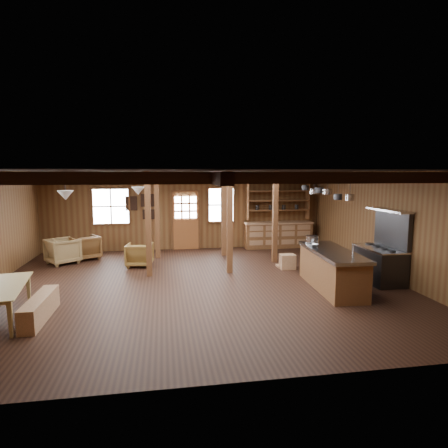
{
  "coord_description": "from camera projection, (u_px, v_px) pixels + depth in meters",
  "views": [
    {
      "loc": [
        -0.8,
        -9.03,
        2.75
      ],
      "look_at": [
        0.88,
        1.25,
        1.33
      ],
      "focal_mm": 30.0,
      "sensor_mm": 36.0,
      "label": 1
    }
  ],
  "objects": [
    {
      "name": "room",
      "position": [
        197.0,
        229.0,
        9.14
      ],
      "size": [
        10.04,
        9.04,
        2.84
      ],
      "color": "black",
      "rests_on": "ground"
    },
    {
      "name": "ceiling_joists",
      "position": [
        196.0,
        176.0,
        9.14
      ],
      "size": [
        9.8,
        8.82,
        0.18
      ],
      "color": "black",
      "rests_on": "ceiling"
    },
    {
      "name": "timber_posts",
      "position": [
        208.0,
        218.0,
        11.26
      ],
      "size": [
        3.95,
        2.35,
        2.8
      ],
      "color": "#472914",
      "rests_on": "floor"
    },
    {
      "name": "back_door",
      "position": [
        186.0,
        225.0,
        13.56
      ],
      "size": [
        1.02,
        0.08,
        2.15
      ],
      "color": "brown",
      "rests_on": "floor"
    },
    {
      "name": "window_back_left",
      "position": [
        111.0,
        206.0,
        13.06
      ],
      "size": [
        1.32,
        0.06,
        1.32
      ],
      "color": "white",
      "rests_on": "wall_back"
    },
    {
      "name": "window_back_right",
      "position": [
        221.0,
        205.0,
        13.68
      ],
      "size": [
        1.02,
        0.06,
        1.32
      ],
      "color": "white",
      "rests_on": "wall_back"
    },
    {
      "name": "notice_boards",
      "position": [
        143.0,
        205.0,
        13.23
      ],
      "size": [
        1.08,
        0.03,
        0.9
      ],
      "color": "beige",
      "rests_on": "wall_back"
    },
    {
      "name": "back_counter",
      "position": [
        278.0,
        231.0,
        13.9
      ],
      "size": [
        2.55,
        0.6,
        2.45
      ],
      "color": "#5C311B",
      "rests_on": "floor"
    },
    {
      "name": "pendant_lamps",
      "position": [
        106.0,
        193.0,
        9.64
      ],
      "size": [
        1.86,
        2.36,
        0.66
      ],
      "color": "#2A2A2C",
      "rests_on": "ceiling"
    },
    {
      "name": "pot_rack",
      "position": [
        323.0,
        191.0,
        9.95
      ],
      "size": [
        0.35,
        3.0,
        0.46
      ],
      "color": "#2A2A2C",
      "rests_on": "ceiling"
    },
    {
      "name": "kitchen_island",
      "position": [
        332.0,
        269.0,
        8.92
      ],
      "size": [
        1.03,
        2.55,
        1.2
      ],
      "rotation": [
        0.0,
        0.0,
        -0.06
      ],
      "color": "#5C311B",
      "rests_on": "floor"
    },
    {
      "name": "step_stool",
      "position": [
        287.0,
        262.0,
        10.81
      ],
      "size": [
        0.48,
        0.35,
        0.42
      ],
      "primitive_type": "cube",
      "rotation": [
        0.0,
        0.0,
        -0.02
      ],
      "color": "brown",
      "rests_on": "floor"
    },
    {
      "name": "commercial_range",
      "position": [
        381.0,
        258.0,
        9.51
      ],
      "size": [
        0.78,
        1.5,
        1.86
      ],
      "color": "#2A2A2C",
      "rests_on": "floor"
    },
    {
      "name": "bench_aisle",
      "position": [
        40.0,
        308.0,
        7.07
      ],
      "size": [
        0.3,
        1.59,
        0.44
      ],
      "primitive_type": "cube",
      "color": "brown",
      "rests_on": "floor"
    },
    {
      "name": "armchair_a",
      "position": [
        85.0,
        247.0,
        12.01
      ],
      "size": [
        1.13,
        1.14,
        0.77
      ],
      "primitive_type": "imported",
      "rotation": [
        0.0,
        0.0,
        3.68
      ],
      "color": "brown",
      "rests_on": "floor"
    },
    {
      "name": "armchair_b",
      "position": [
        140.0,
        255.0,
        11.12
      ],
      "size": [
        0.83,
        0.85,
        0.69
      ],
      "primitive_type": "imported",
      "rotation": [
        0.0,
        0.0,
        3.02
      ],
      "color": "brown",
      "rests_on": "floor"
    },
    {
      "name": "armchair_c",
      "position": [
        63.0,
        251.0,
        11.43
      ],
      "size": [
        1.19,
        1.19,
        0.78
      ],
      "primitive_type": "imported",
      "rotation": [
        0.0,
        0.0,
        2.22
      ],
      "color": "olive",
      "rests_on": "floor"
    },
    {
      "name": "counter_pot",
      "position": [
        312.0,
        240.0,
        9.72
      ],
      "size": [
        0.33,
        0.33,
        0.2
      ],
      "primitive_type": "cylinder",
      "color": "#ADAEB3",
      "rests_on": "kitchen_island"
    },
    {
      "name": "bowl",
      "position": [
        312.0,
        245.0,
        9.34
      ],
      "size": [
        0.34,
        0.34,
        0.06
      ],
      "primitive_type": "imported",
      "rotation": [
        0.0,
        0.0,
        0.38
      ],
      "color": "silver",
      "rests_on": "kitchen_island"
    }
  ]
}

